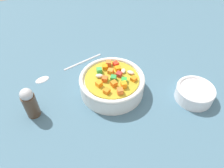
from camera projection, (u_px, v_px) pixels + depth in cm
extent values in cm
cube|color=#42667A|center=(112.00, 93.00, 53.93)|extent=(140.00, 140.00, 2.00)
cylinder|color=white|center=(112.00, 85.00, 51.81)|extent=(15.88, 15.88, 3.99)
torus|color=white|center=(112.00, 78.00, 50.17)|extent=(15.98, 15.98, 1.05)
cylinder|color=#AD9A27|center=(112.00, 79.00, 50.25)|extent=(13.23, 13.23, 0.40)
cube|color=orange|center=(107.00, 91.00, 46.44)|extent=(1.72, 1.72, 1.02)
cube|color=orange|center=(105.00, 79.00, 49.22)|extent=(1.80, 1.80, 1.11)
cube|color=green|center=(115.00, 78.00, 49.37)|extent=(1.79, 1.79, 1.22)
ellipsoid|color=beige|center=(131.00, 72.00, 51.00)|extent=(2.12, 1.91, 0.76)
cube|color=orange|center=(114.00, 84.00, 47.94)|extent=(1.38, 1.38, 1.21)
cube|color=red|center=(119.00, 74.00, 50.38)|extent=(1.77, 1.77, 1.03)
cube|color=orange|center=(118.00, 68.00, 51.93)|extent=(1.44, 1.44, 0.94)
cube|color=green|center=(124.00, 80.00, 48.87)|extent=(1.75, 1.75, 1.02)
cube|color=orange|center=(111.00, 71.00, 51.18)|extent=(1.80, 1.80, 0.99)
cube|color=orange|center=(120.00, 91.00, 46.24)|extent=(1.59, 1.59, 1.29)
cube|color=green|center=(99.00, 71.00, 51.13)|extent=(1.54, 1.54, 1.26)
cube|color=red|center=(116.00, 64.00, 53.22)|extent=(1.33, 1.33, 0.93)
cube|color=orange|center=(99.00, 84.00, 47.90)|extent=(1.59, 1.59, 1.22)
cube|color=orange|center=(105.00, 67.00, 52.21)|extent=(1.62, 1.62, 1.06)
cube|color=orange|center=(124.00, 85.00, 47.55)|extent=(1.58, 1.58, 1.39)
ellipsoid|color=beige|center=(123.00, 71.00, 51.44)|extent=(2.12, 1.94, 0.71)
cube|color=orange|center=(109.00, 64.00, 52.98)|extent=(1.74, 1.74, 1.34)
cube|color=orange|center=(134.00, 79.00, 49.31)|extent=(1.66, 1.66, 0.92)
ellipsoid|color=beige|center=(99.00, 76.00, 50.03)|extent=(1.91, 2.12, 0.92)
cylinder|color=silver|center=(83.00, 61.00, 61.12)|extent=(2.66, 12.27, 0.63)
ellipsoid|color=silver|center=(42.00, 79.00, 55.76)|extent=(2.94, 4.12, 0.74)
cylinder|color=white|center=(194.00, 94.00, 50.41)|extent=(9.01, 9.01, 3.03)
torus|color=white|center=(196.00, 89.00, 49.21)|extent=(9.10, 9.10, 0.72)
cylinder|color=#4C3828|center=(31.00, 106.00, 45.91)|extent=(3.04, 3.04, 6.01)
sphere|color=silver|center=(26.00, 94.00, 43.29)|extent=(2.74, 2.74, 2.74)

